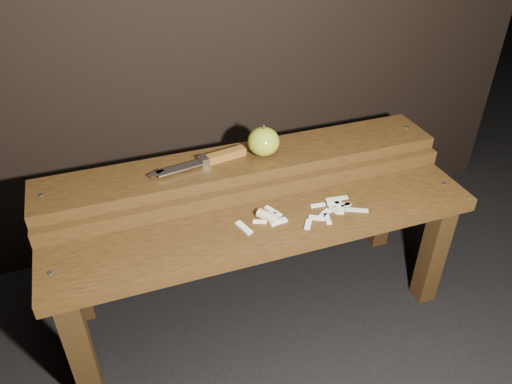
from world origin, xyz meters
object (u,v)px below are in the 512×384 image
object	(u,v)px
apple	(264,142)
knife	(214,158)
bench_front_tier	(271,245)
bench_rear_tier	(244,183)

from	to	relation	value
apple	knife	bearing A→B (deg)	177.17
bench_front_tier	apple	world-z (taller)	apple
bench_front_tier	bench_rear_tier	bearing A→B (deg)	90.00
bench_rear_tier	bench_front_tier	bearing A→B (deg)	-90.00
bench_front_tier	knife	bearing A→B (deg)	109.73
bench_front_tier	bench_rear_tier	world-z (taller)	bench_rear_tier
bench_rear_tier	apple	distance (m)	0.14
bench_front_tier	knife	xyz separation A→B (m)	(-0.09, 0.24, 0.16)
bench_front_tier	bench_rear_tier	size ratio (longest dim) A/B	1.00
apple	bench_rear_tier	bearing A→B (deg)	-176.07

